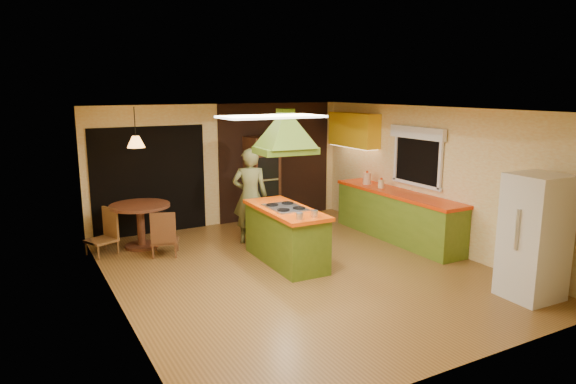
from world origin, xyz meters
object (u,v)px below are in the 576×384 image
kitchen_island (286,235)px  refrigerator (535,237)px  dining_table (140,217)px  canister_large (367,178)px  wall_oven (262,180)px  man (250,196)px

kitchen_island → refrigerator: 3.67m
kitchen_island → dining_table: kitchen_island is taller
kitchen_island → canister_large: 2.68m
kitchen_island → dining_table: size_ratio=1.75×
dining_table → canister_large: (4.29, -0.94, 0.48)m
wall_oven → man: bearing=-128.3°
wall_oven → refrigerator: bearing=-78.8°
refrigerator → kitchen_island: bearing=129.7°
kitchen_island → dining_table: bearing=135.3°
refrigerator → wall_oven: bearing=106.9°
man → refrigerator: size_ratio=1.03×
man → wall_oven: wall_oven is taller
canister_large → refrigerator: bearing=-92.4°
man → canister_large: man is taller
wall_oven → dining_table: size_ratio=1.73×
dining_table → canister_large: size_ratio=4.55×
kitchen_island → wall_oven: 2.65m
dining_table → refrigerator: bearing=-49.5°
canister_large → kitchen_island: bearing=-157.1°
refrigerator → dining_table: size_ratio=1.62×
canister_large → dining_table: bearing=167.6°
kitchen_island → canister_large: canister_large is taller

